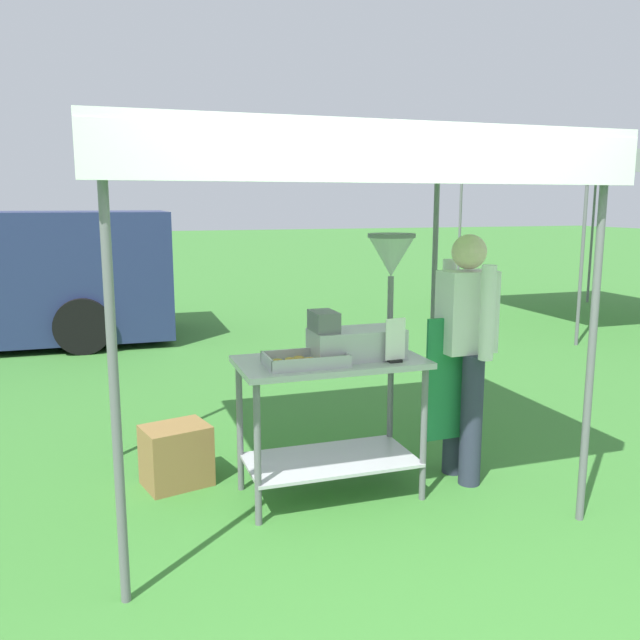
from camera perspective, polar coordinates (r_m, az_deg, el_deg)
ground_plane at (r=9.02m, az=-9.62°, el=-1.56°), size 70.00×70.00×0.00m
stall_canopy at (r=3.98m, az=0.47°, el=14.13°), size 2.72×2.04×2.17m
donut_cart at (r=4.06m, az=0.90°, el=-6.83°), size 1.13×0.59×0.87m
donut_tray at (r=3.85m, az=-1.18°, el=-3.61°), size 0.47×0.27×0.07m
donut_fryer at (r=3.99m, az=4.13°, el=1.01°), size 0.64×0.29×0.75m
menu_sign at (r=3.92m, az=6.53°, el=-2.02°), size 0.13×0.05×0.26m
vendor at (r=4.33m, az=12.40°, el=-2.12°), size 0.45×0.53×1.61m
supply_crate at (r=4.43m, az=-12.33°, el=-11.36°), size 0.47×0.40×0.39m
neighbour_tent at (r=10.91m, az=22.78°, el=12.42°), size 2.91×3.21×2.46m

